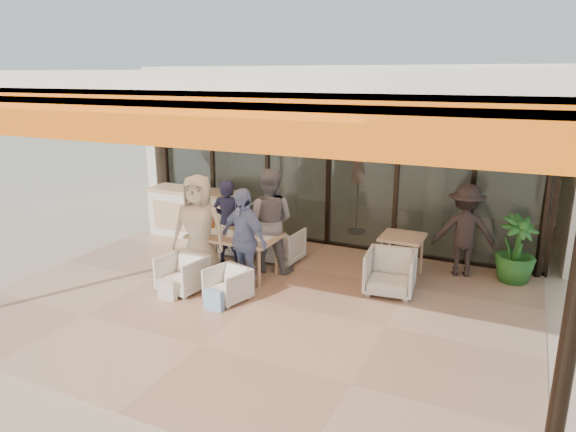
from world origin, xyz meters
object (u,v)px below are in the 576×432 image
Objects in this scene: diner_periwinkle at (243,240)px; diner_grey at (269,221)px; diner_cream at (199,229)px; chair_far_left at (242,238)px; chair_near_left at (182,272)px; dining_table at (235,237)px; potted_palm at (516,250)px; standing_woman at (464,231)px; chair_far_right at (282,244)px; host_counter at (192,213)px; chair_near_right at (228,283)px; side_table at (402,242)px; diner_navy at (228,222)px; side_chair at (390,271)px.

diner_grey is at bearing 108.20° from diner_periwinkle.
chair_far_left is at bearing 76.11° from diner_cream.
chair_near_left is 0.36× the size of diner_grey.
chair_near_left is at bearing 48.75° from diner_grey.
dining_table is 0.82× the size of diner_cream.
standing_woman is at bearing -176.07° from potted_palm.
chair_far_right is 2.08m from chair_near_left.
host_counter is 6.33m from potted_palm.
diner_grey is (-0.00, 1.40, 0.62)m from chair_near_right.
diner_cream is at bearing 165.95° from chair_near_right.
potted_palm reaches higher than host_counter.
potted_palm is at bearing 46.93° from diner_periwinkle.
side_table is (2.17, 2.08, 0.34)m from chair_near_right.
standing_woman is at bearing -176.33° from diner_navy.
diner_cream is at bearing -51.44° from host_counter.
potted_palm is (3.92, 0.75, 0.23)m from chair_far_right.
chair_far_right is at bearing 106.71° from chair_near_right.
side_table is (3.01, 0.18, 0.29)m from chair_far_left.
chair_far_left is 0.94× the size of side_table.
diner_grey is (0.84, -0.50, 0.57)m from chair_far_left.
host_counter is 2.92m from chair_near_left.
side_chair is 1.62m from standing_woman.
diner_periwinkle is 2.17× the size of side_chair.
standing_woman reaches higher than side_chair.
diner_navy is at bearing 133.02° from dining_table.
side_table is at bearing 13.82° from diner_cream.
diner_grey is at bearing 7.46° from standing_woman.
dining_table is at bearing 11.32° from standing_woman.
side_chair is (0.00, -0.75, -0.25)m from side_table.
diner_grey is at bearing 106.71° from chair_near_right.
diner_cream is 1.13× the size of standing_woman.
chair_far_left is 4.02m from standing_woman.
chair_near_left is (-0.84, -1.90, -0.02)m from chair_far_right.
diner_periwinkle reaches higher than potted_palm.
chair_near_left is 0.40× the size of diner_periwinkle.
chair_far_left is 1.19× the size of chair_near_right.
diner_cream is 1.08× the size of diner_periwinkle.
potted_palm is at bearing -172.60° from diner_grey.
chair_near_left is at bearing -103.89° from diner_cream.
chair_far_right is 0.61× the size of potted_palm.
diner_grey reaches higher than potted_palm.
chair_far_left is 4.83m from potted_palm.
diner_grey is at bearing -23.79° from host_counter.
side_table is 0.79m from side_chair.
side_table is (2.17, 0.18, 0.29)m from chair_far_right.
standing_woman is (3.09, 0.69, 0.45)m from chair_far_right.
diner_navy is at bearing 34.07° from chair_far_right.
chair_far_left is at bearing -19.68° from host_counter.
side_chair is (3.01, 0.83, -0.52)m from diner_cream.
potted_palm reaches higher than side_table.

